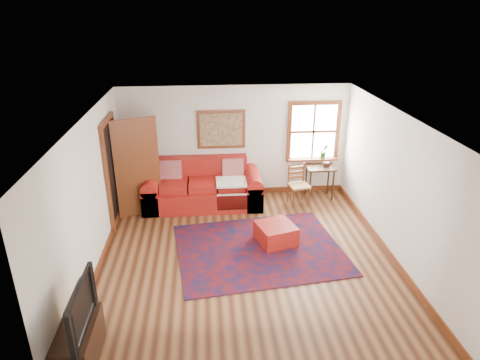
{
  "coord_description": "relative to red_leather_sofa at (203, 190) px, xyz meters",
  "views": [
    {
      "loc": [
        -0.65,
        -6.27,
        4.14
      ],
      "look_at": [
        -0.07,
        0.6,
        1.24
      ],
      "focal_mm": 32.0,
      "sensor_mm": 36.0,
      "label": 1
    }
  ],
  "objects": [
    {
      "name": "ground",
      "position": [
        0.74,
        -2.26,
        -0.33
      ],
      "size": [
        5.5,
        5.5,
        0.0
      ],
      "primitive_type": "plane",
      "color": "#3E1F10",
      "rests_on": "ground"
    },
    {
      "name": "room_envelope",
      "position": [
        0.74,
        -2.25,
        1.32
      ],
      "size": [
        5.04,
        5.54,
        2.52
      ],
      "color": "silver",
      "rests_on": "ground"
    },
    {
      "name": "window",
      "position": [
        2.52,
        0.44,
        0.99
      ],
      "size": [
        1.18,
        0.2,
        1.38
      ],
      "color": "white",
      "rests_on": "ground"
    },
    {
      "name": "doorway",
      "position": [
        -1.47,
        -0.48,
        0.74
      ],
      "size": [
        0.89,
        1.08,
        2.14
      ],
      "color": "black",
      "rests_on": "ground"
    },
    {
      "name": "framed_artwork",
      "position": [
        0.44,
        0.45,
        1.22
      ],
      "size": [
        1.05,
        0.07,
        0.85
      ],
      "color": "brown",
      "rests_on": "ground"
    },
    {
      "name": "persian_rug",
      "position": [
        0.99,
        -1.98,
        -0.32
      ],
      "size": [
        3.16,
        2.66,
        0.02
      ],
      "primitive_type": "cube",
      "rotation": [
        0.0,
        0.0,
        0.13
      ],
      "color": "#500B0C",
      "rests_on": "ground"
    },
    {
      "name": "red_leather_sofa",
      "position": [
        0.0,
        0.0,
        0.0
      ],
      "size": [
        2.52,
        1.04,
        0.99
      ],
      "color": "maroon",
      "rests_on": "ground"
    },
    {
      "name": "red_ottoman",
      "position": [
        1.32,
        -1.76,
        -0.15
      ],
      "size": [
        0.8,
        0.8,
        0.37
      ],
      "primitive_type": "cube",
      "rotation": [
        0.0,
        0.0,
        0.3
      ],
      "color": "maroon",
      "rests_on": "ground"
    },
    {
      "name": "side_table",
      "position": [
        2.61,
        0.12,
        0.29
      ],
      "size": [
        0.62,
        0.46,
        0.74
      ],
      "color": "black",
      "rests_on": "ground"
    },
    {
      "name": "ladder_back_chair",
      "position": [
        2.06,
        -0.14,
        0.15
      ],
      "size": [
        0.49,
        0.47,
        0.89
      ],
      "color": "tan",
      "rests_on": "ground"
    },
    {
      "name": "media_cabinet",
      "position": [
        -1.54,
        -4.34,
        -0.07
      ],
      "size": [
        0.42,
        0.93,
        0.51
      ],
      "primitive_type": "cube",
      "color": "black",
      "rests_on": "ground"
    },
    {
      "name": "television",
      "position": [
        -1.52,
        -4.36,
        0.48
      ],
      "size": [
        0.14,
        1.04,
        0.6
      ],
      "primitive_type": "imported",
      "rotation": [
        0.0,
        0.0,
        1.57
      ],
      "color": "black",
      "rests_on": "media_cabinet"
    },
    {
      "name": "candle_hurricane",
      "position": [
        -1.49,
        -3.96,
        0.27
      ],
      "size": [
        0.12,
        0.12,
        0.18
      ],
      "color": "silver",
      "rests_on": "media_cabinet"
    }
  ]
}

